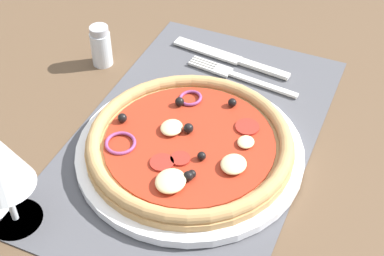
% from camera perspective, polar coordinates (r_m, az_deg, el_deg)
% --- Properties ---
extents(ground_plane, '(1.90, 1.40, 0.02)m').
position_cam_1_polar(ground_plane, '(0.79, 0.33, -1.52)').
color(ground_plane, brown).
extents(placemat, '(0.50, 0.31, 0.00)m').
position_cam_1_polar(placemat, '(0.78, 0.34, -0.78)').
color(placemat, '#4C4C51').
rests_on(placemat, ground_plane).
extents(plate, '(0.30, 0.30, 0.01)m').
position_cam_1_polar(plate, '(0.74, -0.22, -2.38)').
color(plate, white).
rests_on(plate, placemat).
extents(pizza, '(0.27, 0.27, 0.03)m').
position_cam_1_polar(pizza, '(0.73, -0.23, -1.48)').
color(pizza, tan).
rests_on(pizza, plate).
extents(fork, '(0.04, 0.18, 0.00)m').
position_cam_1_polar(fork, '(0.88, 4.48, 5.29)').
color(fork, silver).
rests_on(fork, placemat).
extents(knife, '(0.04, 0.20, 0.01)m').
position_cam_1_polar(knife, '(0.91, 3.75, 7.05)').
color(knife, silver).
rests_on(knife, placemat).
extents(pepper_shaker, '(0.03, 0.03, 0.07)m').
position_cam_1_polar(pepper_shaker, '(0.90, -9.11, 8.11)').
color(pepper_shaker, silver).
rests_on(pepper_shaker, ground_plane).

